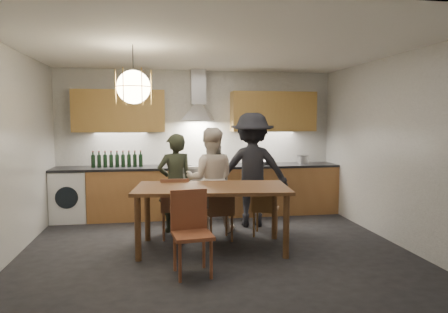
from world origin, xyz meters
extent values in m
plane|color=black|center=(0.00, 0.00, 0.00)|extent=(5.00, 5.00, 0.00)
cube|color=silver|center=(0.00, 2.25, 1.30)|extent=(5.00, 0.02, 2.60)
cube|color=silver|center=(0.00, -2.25, 1.30)|extent=(5.00, 0.02, 2.60)
cube|color=silver|center=(-2.50, 0.00, 1.30)|extent=(0.02, 4.50, 2.60)
cube|color=silver|center=(2.50, 0.00, 1.30)|extent=(0.02, 4.50, 2.60)
cube|color=white|center=(0.00, 0.00, 2.60)|extent=(5.00, 4.50, 0.02)
cube|color=#B77D46|center=(-1.18, 1.95, 0.43)|extent=(1.45, 0.60, 0.86)
cube|color=#B77D46|center=(1.48, 1.95, 0.43)|extent=(2.05, 0.60, 0.86)
cube|color=white|center=(-2.20, 1.95, 0.42)|extent=(0.58, 0.58, 0.85)
cube|color=black|center=(-1.48, 1.95, 0.88)|extent=(2.05, 0.62, 0.04)
cube|color=black|center=(1.48, 1.95, 0.88)|extent=(2.05, 0.62, 0.04)
cube|color=silver|center=(0.00, 1.95, 0.40)|extent=(0.90, 0.60, 0.80)
cube|color=black|center=(0.00, 1.66, 0.38)|extent=(0.78, 0.02, 0.42)
cube|color=slate|center=(0.00, 1.95, 0.84)|extent=(0.90, 0.60, 0.08)
cube|color=silver|center=(0.00, 1.69, 0.90)|extent=(0.90, 0.08, 0.04)
cube|color=tan|center=(-1.38, 2.08, 1.86)|extent=(1.55, 0.35, 0.72)
cube|color=tan|center=(1.38, 2.08, 1.86)|extent=(1.55, 0.35, 0.72)
cube|color=silver|center=(0.00, 2.12, 2.29)|extent=(0.26, 0.22, 0.62)
cylinder|color=black|center=(-1.00, -0.10, 2.35)|extent=(0.01, 0.01, 0.50)
sphere|color=#FFE0A5|center=(-1.00, -0.10, 2.10)|extent=(0.40, 0.40, 0.40)
torus|color=gold|center=(-1.00, -0.10, 2.10)|extent=(0.43, 0.43, 0.01)
cube|color=brown|center=(-0.03, 0.08, 0.82)|extent=(2.09, 1.21, 0.04)
cylinder|color=brown|center=(-0.98, -0.23, 0.40)|extent=(0.08, 0.08, 0.79)
cylinder|color=brown|center=(-0.88, 0.58, 0.40)|extent=(0.08, 0.08, 0.79)
cylinder|color=brown|center=(0.82, -0.43, 0.40)|extent=(0.08, 0.08, 0.79)
cylinder|color=brown|center=(0.91, 0.38, 0.40)|extent=(0.08, 0.08, 0.79)
cube|color=brown|center=(-0.50, 0.69, 0.43)|extent=(0.41, 0.41, 0.04)
cube|color=brown|center=(-0.50, 0.50, 0.67)|extent=(0.40, 0.04, 0.44)
cylinder|color=brown|center=(-0.33, 0.84, 0.20)|extent=(0.03, 0.03, 0.41)
cylinder|color=brown|center=(-0.34, 0.52, 0.20)|extent=(0.03, 0.03, 0.41)
cylinder|color=brown|center=(-0.65, 0.85, 0.20)|extent=(0.03, 0.03, 0.41)
cylinder|color=brown|center=(-0.66, 0.53, 0.20)|extent=(0.03, 0.03, 0.41)
cube|color=brown|center=(0.12, 0.47, 0.40)|extent=(0.40, 0.40, 0.04)
cube|color=brown|center=(0.14, 0.30, 0.62)|extent=(0.37, 0.07, 0.41)
cylinder|color=brown|center=(0.26, 0.63, 0.19)|extent=(0.03, 0.03, 0.38)
cylinder|color=brown|center=(0.28, 0.33, 0.19)|extent=(0.03, 0.03, 0.38)
cylinder|color=brown|center=(-0.04, 0.60, 0.19)|extent=(0.03, 0.03, 0.38)
cylinder|color=brown|center=(-0.01, 0.30, 0.19)|extent=(0.03, 0.03, 0.38)
cube|color=brown|center=(0.84, 0.58, 0.39)|extent=(0.48, 0.48, 0.03)
cube|color=brown|center=(0.77, 0.43, 0.61)|extent=(0.35, 0.18, 0.40)
cylinder|color=brown|center=(1.03, 0.66, 0.19)|extent=(0.03, 0.03, 0.37)
cylinder|color=brown|center=(0.91, 0.39, 0.19)|extent=(0.03, 0.03, 0.37)
cylinder|color=brown|center=(0.76, 0.78, 0.19)|extent=(0.03, 0.03, 0.37)
cylinder|color=brown|center=(0.64, 0.51, 0.19)|extent=(0.03, 0.03, 0.37)
cube|color=brown|center=(-0.36, -0.78, 0.45)|extent=(0.47, 0.47, 0.04)
cube|color=brown|center=(-0.39, -0.59, 0.70)|extent=(0.42, 0.09, 0.46)
cylinder|color=brown|center=(-0.51, -0.97, 0.21)|extent=(0.04, 0.04, 0.43)
cylinder|color=brown|center=(-0.55, -0.63, 0.21)|extent=(0.04, 0.04, 0.43)
cylinder|color=brown|center=(-0.17, -0.92, 0.21)|extent=(0.04, 0.04, 0.43)
cylinder|color=brown|center=(-0.21, -0.59, 0.21)|extent=(0.04, 0.04, 0.43)
imported|color=black|center=(-0.47, 1.01, 0.75)|extent=(0.62, 0.48, 1.50)
imported|color=beige|center=(0.06, 0.98, 0.80)|extent=(0.85, 0.71, 1.59)
imported|color=black|center=(0.77, 1.15, 0.91)|extent=(1.26, 0.84, 1.82)
imported|color=#B2B2B6|center=(1.22, 1.92, 0.94)|extent=(0.38, 0.38, 0.07)
cylinder|color=#AFAFB2|center=(1.93, 1.99, 0.97)|extent=(0.21, 0.21, 0.14)
camera|label=1|loc=(-0.71, -5.05, 1.71)|focal=32.00mm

